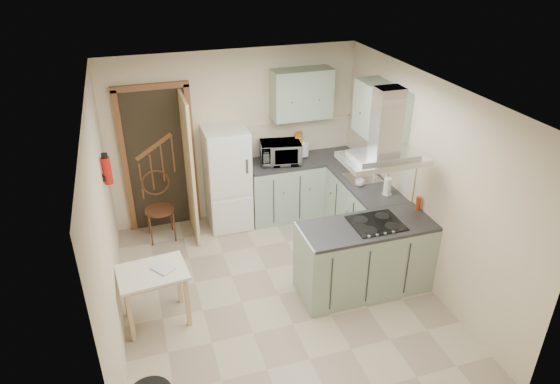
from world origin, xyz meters
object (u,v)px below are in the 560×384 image
object	(u,v)px
peninsula	(365,257)
drop_leaf_table	(156,296)
fridge	(227,178)
extractor_hood	(383,159)
bentwood_chair	(160,210)
microwave	(280,153)

from	to	relation	value
peninsula	drop_leaf_table	xyz separation A→B (m)	(-2.44, 0.17, -0.11)
fridge	extractor_hood	distance (m)	2.57
fridge	drop_leaf_table	xyz separation A→B (m)	(-1.22, -1.81, -0.41)
bentwood_chair	fridge	bearing A→B (deg)	3.53
microwave	peninsula	bearing A→B (deg)	-67.57
peninsula	fridge	bearing A→B (deg)	121.74
drop_leaf_table	bentwood_chair	xyz separation A→B (m)	(0.22, 1.72, 0.11)
microwave	bentwood_chair	bearing A→B (deg)	-168.00
fridge	bentwood_chair	world-z (taller)	fridge
peninsula	extractor_hood	world-z (taller)	extractor_hood
fridge	bentwood_chair	distance (m)	1.04
peninsula	bentwood_chair	size ratio (longest dim) A/B	1.72
extractor_hood	peninsula	bearing A→B (deg)	180.00
bentwood_chair	extractor_hood	bearing A→B (deg)	-40.72
fridge	extractor_hood	world-z (taller)	extractor_hood
fridge	extractor_hood	size ratio (longest dim) A/B	1.67
bentwood_chair	microwave	distance (m)	1.89
bentwood_chair	microwave	world-z (taller)	microwave
peninsula	extractor_hood	size ratio (longest dim) A/B	1.72
fridge	microwave	bearing A→B (deg)	-1.69
extractor_hood	microwave	world-z (taller)	extractor_hood
extractor_hood	drop_leaf_table	size ratio (longest dim) A/B	1.25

